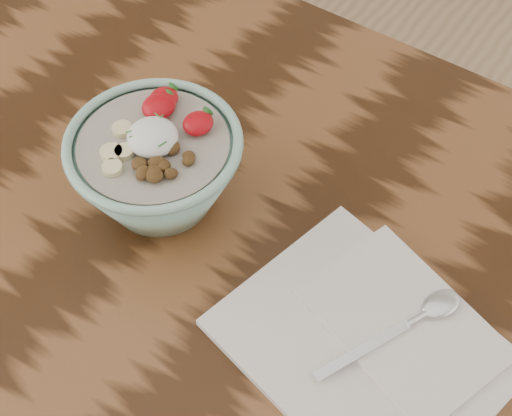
{
  "coord_description": "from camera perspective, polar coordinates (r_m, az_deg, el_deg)",
  "views": [
    {
      "loc": [
        21.32,
        -34.02,
        143.73
      ],
      "look_at": [
        -2.72,
        0.96,
        86.68
      ],
      "focal_mm": 50.0,
      "sensor_mm": 36.0,
      "label": 1
    }
  ],
  "objects": [
    {
      "name": "table",
      "position": [
        0.88,
        1.12,
        -9.44
      ],
      "size": [
        160.0,
        90.0,
        75.0
      ],
      "color": "#331C0C",
      "rests_on": "ground"
    },
    {
      "name": "spoon",
      "position": [
        0.77,
        13.12,
        -8.36
      ],
      "size": [
        9.59,
        17.54,
        0.96
      ],
      "rotation": [
        0.0,
        0.0,
        -0.43
      ],
      "color": "silver",
      "rests_on": "napkin"
    },
    {
      "name": "napkin",
      "position": [
        0.77,
        9.25,
        -10.38
      ],
      "size": [
        32.05,
        28.14,
        1.71
      ],
      "rotation": [
        0.0,
        0.0,
        -0.23
      ],
      "color": "white",
      "rests_on": "table"
    },
    {
      "name": "breakfast_bowl",
      "position": [
        0.82,
        -7.9,
        3.34
      ],
      "size": [
        19.81,
        19.81,
        13.29
      ],
      "rotation": [
        0.0,
        0.0,
        -0.14
      ],
      "color": "#93C6B1",
      "rests_on": "table"
    }
  ]
}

